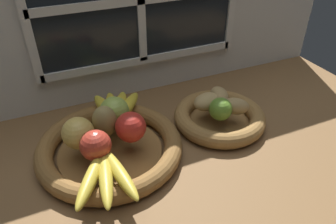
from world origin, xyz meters
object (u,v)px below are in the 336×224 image
object	(u,v)px
apple_golden_left	(78,133)
fruit_bowl_left	(110,147)
pear_brown	(105,121)
chili_pepper	(220,106)
apple_green_back	(114,111)
apple_red_front	(96,145)
fruit_bowl_right	(219,117)
potato_small	(235,106)
potato_oblong	(207,102)
potato_back	(219,96)
lime_near	(221,109)
potato_large	(221,104)
apple_red_right	(131,127)
banana_bunch_front	(105,175)
banana_bunch_back	(116,108)

from	to	relation	value
apple_golden_left	fruit_bowl_left	bearing A→B (deg)	-4.37
pear_brown	chili_pepper	bearing A→B (deg)	-2.19
fruit_bowl_left	apple_green_back	xyz separation A→B (cm)	(3.59, 6.23, 6.48)
apple_red_front	apple_golden_left	xyz separation A→B (cm)	(-2.88, 5.82, 0.27)
fruit_bowl_right	apple_golden_left	world-z (taller)	apple_golden_left
fruit_bowl_left	potato_small	xyz separation A→B (cm)	(35.94, -2.87, 4.95)
potato_oblong	potato_back	bearing A→B (deg)	15.95
potato_small	lime_near	size ratio (longest dim) A/B	1.24
potato_oblong	pear_brown	bearing A→B (deg)	-179.38
potato_large	chili_pepper	distance (cm)	1.63
apple_red_right	potato_large	distance (cm)	27.82
potato_oblong	chili_pepper	distance (cm)	4.37
fruit_bowl_left	chili_pepper	size ratio (longest dim) A/B	3.75
pear_brown	potato_small	bearing A→B (deg)	-8.00
banana_bunch_front	lime_near	distance (cm)	36.26
fruit_bowl_right	banana_bunch_back	distance (cm)	30.17
fruit_bowl_right	potato_oblong	world-z (taller)	potato_oblong
fruit_bowl_right	potato_large	size ratio (longest dim) A/B	3.57
banana_bunch_front	potato_back	bearing A→B (deg)	23.70
apple_red_front	apple_red_right	xyz separation A→B (cm)	(9.60, 3.10, 0.19)
potato_small	potato_large	size ratio (longest dim) A/B	1.07
apple_red_right	apple_red_front	bearing A→B (deg)	-162.12
apple_red_right	banana_bunch_back	distance (cm)	13.24
potato_back	lime_near	bearing A→B (deg)	-118.98
chili_pepper	apple_green_back	bearing A→B (deg)	179.88
apple_golden_left	banana_bunch_front	distance (cm)	14.24
fruit_bowl_left	fruit_bowl_right	xyz separation A→B (cm)	(33.07, -0.00, 0.02)
apple_red_front	banana_bunch_back	world-z (taller)	apple_red_front
pear_brown	potato_back	size ratio (longest dim) A/B	1.09
potato_large	lime_near	world-z (taller)	lime_near
potato_oblong	apple_green_back	bearing A→B (deg)	171.93
banana_bunch_back	potato_small	world-z (taller)	potato_small
fruit_bowl_right	potato_large	bearing A→B (deg)	90.00
fruit_bowl_left	banana_bunch_back	distance (cm)	12.79
apple_green_back	fruit_bowl_left	bearing A→B (deg)	-119.91
potato_back	potato_large	size ratio (longest dim) A/B	1.07
fruit_bowl_left	apple_green_back	distance (cm)	9.68
pear_brown	apple_red_front	bearing A→B (deg)	-118.92
banana_bunch_back	lime_near	xyz separation A→B (cm)	(25.50, -14.36, 1.52)
pear_brown	apple_red_right	bearing A→B (deg)	-38.60
chili_pepper	apple_golden_left	bearing A→B (deg)	-169.54
banana_bunch_back	lime_near	bearing A→B (deg)	-29.38
potato_large	chili_pepper	bearing A→B (deg)	59.20
apple_red_right	pear_brown	size ratio (longest dim) A/B	0.90
lime_near	potato_small	bearing A→B (deg)	6.67
apple_green_back	banana_bunch_front	bearing A→B (deg)	-111.73
apple_red_right	chili_pepper	world-z (taller)	apple_red_right
banana_bunch_front	fruit_bowl_right	bearing A→B (deg)	19.49
banana_bunch_front	potato_oblong	world-z (taller)	potato_oblong
apple_green_back	pear_brown	world-z (taller)	pear_brown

